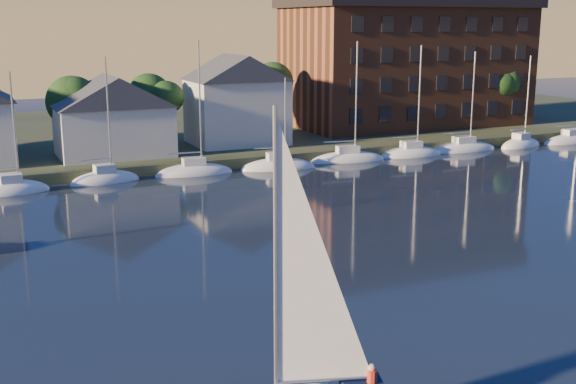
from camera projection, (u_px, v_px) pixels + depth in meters
shoreline_land at (135, 136)px, 92.13m from camera, size 160.00×50.00×2.00m
wooden_dock at (186, 169)px, 71.72m from camera, size 120.00×3.00×1.00m
clubhouse_centre at (113, 115)px, 72.58m from camera, size 11.55×8.40×8.08m
clubhouse_east at (236, 98)px, 79.76m from camera, size 10.50×8.40×9.80m
condo_block at (406, 57)px, 94.58m from camera, size 31.00×17.00×17.40m
tree_line at (174, 87)px, 80.64m from camera, size 93.40×5.40×8.90m
moored_fleet at (235, 170)px, 70.63m from camera, size 95.50×2.40×12.05m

